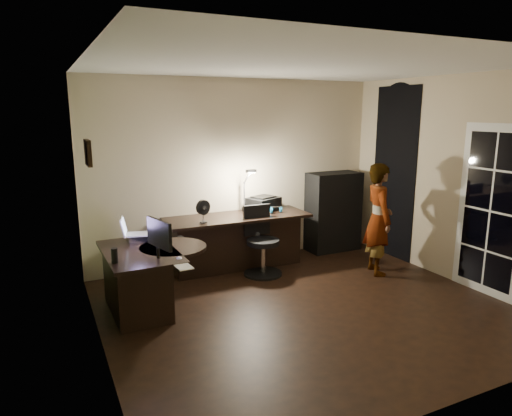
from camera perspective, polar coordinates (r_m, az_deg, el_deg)
name	(u,v)px	position (r m, az deg, el deg)	size (l,w,h in m)	color
floor	(307,309)	(5.44, 6.36, -12.39)	(4.50, 4.00, 0.01)	black
ceiling	(313,65)	(4.98, 7.12, 17.31)	(4.50, 4.00, 0.01)	silver
wall_back	(237,172)	(6.79, -2.34, 4.54)	(4.50, 0.01, 2.70)	#C4B291
wall_front	(461,240)	(3.55, 24.23, -3.64)	(4.50, 0.01, 2.70)	#C4B291
wall_left	(94,214)	(4.30, -19.65, -0.66)	(0.01, 4.00, 2.70)	#C4B291
wall_right	(457,180)	(6.51, 23.78, 3.18)	(0.01, 4.00, 2.70)	#C4B291
green_wall_overlay	(95,213)	(4.30, -19.45, -0.64)	(0.00, 4.00, 2.70)	#506432
arched_doorway	(394,173)	(7.30, 16.86, 4.16)	(0.01, 0.90, 2.60)	black
french_door	(490,211)	(6.21, 27.24, -0.35)	(0.02, 0.92, 2.10)	white
framed_picture	(88,153)	(4.67, -20.27, 6.49)	(0.04, 0.30, 0.25)	black
desk_left	(141,281)	(5.38, -14.16, -8.82)	(0.76, 1.24, 0.72)	black
desk_right	(238,242)	(6.59, -2.30, -4.26)	(2.07, 0.72, 0.77)	black
cabinet	(333,212)	(7.50, 9.62, -0.45)	(0.85, 0.42, 1.27)	black
laptop_stand	(137,239)	(5.63, -14.60, -3.72)	(0.23, 0.19, 0.10)	silver
laptop	(137,226)	(5.59, -14.69, -2.16)	(0.32, 0.30, 0.22)	silver
monitor	(158,245)	(4.92, -12.17, -4.57)	(0.09, 0.47, 0.31)	black
mouse	(179,258)	(4.90, -9.60, -6.24)	(0.06, 0.09, 0.03)	silver
phone	(181,237)	(5.75, -9.40, -3.59)	(0.07, 0.13, 0.01)	black
pen	(167,261)	(4.89, -11.12, -6.49)	(0.01, 0.13, 0.01)	black
speaker	(114,256)	(4.90, -17.27, -5.79)	(0.07, 0.07, 0.17)	black
notepad	(184,267)	(4.68, -9.02, -7.27)	(0.15, 0.21, 0.01)	silver
desk_fan	(203,211)	(6.06, -6.64, -0.41)	(0.20, 0.11, 0.31)	black
headphones	(276,209)	(6.66, 2.53, -0.14)	(0.20, 0.08, 0.09)	#1B6DA0
printer	(263,203)	(6.83, 0.91, 0.65)	(0.45, 0.35, 0.20)	black
desk_lamp	(244,188)	(6.68, -1.48, 2.50)	(0.17, 0.31, 0.68)	black
office_chair	(263,242)	(6.29, 0.88, -4.22)	(0.53, 0.53, 0.95)	black
person	(378,219)	(6.51, 15.06, -1.35)	(0.55, 0.37, 1.55)	#D8A88C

